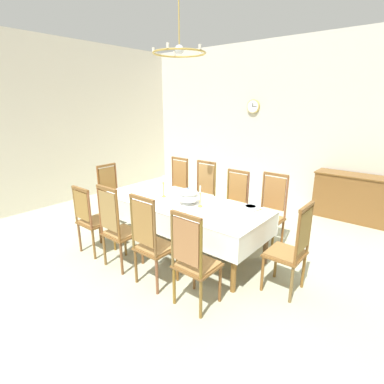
{
  "coord_description": "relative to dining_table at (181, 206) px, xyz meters",
  "views": [
    {
      "loc": [
        2.81,
        -3.02,
        2.22
      ],
      "look_at": [
        0.16,
        0.21,
        0.95
      ],
      "focal_mm": 27.81,
      "sensor_mm": 36.0,
      "label": 1
    }
  ],
  "objects": [
    {
      "name": "sideboard",
      "position": [
        1.76,
        3.02,
        -0.25
      ],
      "size": [
        1.44,
        0.48,
        0.9
      ],
      "rotation": [
        0.0,
        0.0,
        3.14
      ],
      "color": "brown",
      "rests_on": "ground"
    },
    {
      "name": "chair_south_a",
      "position": [
        -0.96,
        -0.93,
        -0.15
      ],
      "size": [
        0.44,
        0.42,
        1.06
      ],
      "color": "brown",
      "rests_on": "ground"
    },
    {
      "name": "chair_head_east",
      "position": [
        1.72,
        0.0,
        -0.13
      ],
      "size": [
        0.42,
        0.44,
        1.14
      ],
      "rotation": [
        0.0,
        0.0,
        1.57
      ],
      "color": "brown",
      "rests_on": "ground"
    },
    {
      "name": "chair_north_b",
      "position": [
        -0.32,
        0.94,
        -0.1
      ],
      "size": [
        0.44,
        0.42,
        1.2
      ],
      "rotation": [
        0.0,
        0.0,
        3.14
      ],
      "color": "brown",
      "rests_on": "ground"
    },
    {
      "name": "dining_table",
      "position": [
        0.0,
        0.0,
        0.0
      ],
      "size": [
        2.63,
        1.06,
        0.78
      ],
      "color": "brown",
      "rests_on": "ground"
    },
    {
      "name": "mounted_clock",
      "position": [
        -0.63,
        3.27,
        1.41
      ],
      "size": [
        0.31,
        0.06,
        0.31
      ],
      "color": "#D1B251"
    },
    {
      "name": "tablecloth",
      "position": [
        0.0,
        0.0,
        -0.01
      ],
      "size": [
        2.65,
        1.08,
        0.34
      ],
      "color": "white",
      "rests_on": "dining_table"
    },
    {
      "name": "candlestick_east",
      "position": [
        0.36,
        0.0,
        0.2
      ],
      "size": [
        0.07,
        0.07,
        0.32
      ],
      "color": "gold",
      "rests_on": "tablecloth"
    },
    {
      "name": "chair_head_west",
      "position": [
        -1.72,
        0.0,
        -0.13
      ],
      "size": [
        0.42,
        0.44,
        1.11
      ],
      "rotation": [
        0.0,
        0.0,
        -1.57
      ],
      "color": "brown",
      "rests_on": "ground"
    },
    {
      "name": "chair_south_d",
      "position": [
        1.01,
        -0.94,
        -0.12
      ],
      "size": [
        0.44,
        0.42,
        1.15
      ],
      "color": "brown",
      "rests_on": "ground"
    },
    {
      "name": "left_wall",
      "position": [
        -3.64,
        -0.14,
        1.05
      ],
      "size": [
        0.08,
        6.88,
        3.52
      ],
      "primitive_type": "cube",
      "color": "beige",
      "rests_on": "ground"
    },
    {
      "name": "soup_tureen",
      "position": [
        0.14,
        -0.0,
        0.2
      ],
      "size": [
        0.32,
        0.32,
        0.25
      ],
      "color": "white",
      "rests_on": "tablecloth"
    },
    {
      "name": "chandelier",
      "position": [
        -0.0,
        0.0,
        2.13
      ],
      "size": [
        0.71,
        0.7,
        0.66
      ],
      "color": "gold"
    },
    {
      "name": "chair_south_b",
      "position": [
        -0.32,
        -0.94,
        -0.11
      ],
      "size": [
        0.44,
        0.42,
        1.19
      ],
      "color": "brown",
      "rests_on": "ground"
    },
    {
      "name": "chair_south_c",
      "position": [
        0.35,
        -0.94,
        -0.11
      ],
      "size": [
        0.44,
        0.42,
        1.19
      ],
      "color": "brown",
      "rests_on": "ground"
    },
    {
      "name": "spoon_secondary",
      "position": [
        0.44,
        -0.38,
        0.08
      ],
      "size": [
        0.06,
        0.17,
        0.01
      ],
      "rotation": [
        0.0,
        0.0,
        -0.24
      ],
      "color": "gold",
      "rests_on": "tablecloth"
    },
    {
      "name": "chair_north_d",
      "position": [
        1.01,
        0.94,
        -0.11
      ],
      "size": [
        0.44,
        0.42,
        1.18
      ],
      "rotation": [
        0.0,
        0.0,
        3.14
      ],
      "color": "brown",
      "rests_on": "ground"
    },
    {
      "name": "ground",
      "position": [
        0.0,
        -0.14,
        -0.73
      ],
      "size": [
        7.2,
        6.88,
        0.04
      ],
      "primitive_type": "cube",
      "color": "#B7BC9E"
    },
    {
      "name": "chair_north_a",
      "position": [
        -0.96,
        0.94,
        -0.11
      ],
      "size": [
        0.44,
        0.42,
        1.19
      ],
      "rotation": [
        0.0,
        0.0,
        3.14
      ],
      "color": "brown",
      "rests_on": "ground"
    },
    {
      "name": "spoon_primary",
      "position": [
        1.08,
        0.41,
        0.08
      ],
      "size": [
        0.06,
        0.17,
        0.01
      ],
      "rotation": [
        0.0,
        0.0,
        -0.25
      ],
      "color": "gold",
      "rests_on": "tablecloth"
    },
    {
      "name": "bowl_near_left",
      "position": [
        0.96,
        0.39,
        0.1
      ],
      "size": [
        0.18,
        0.18,
        0.04
      ],
      "color": "white",
      "rests_on": "tablecloth"
    },
    {
      "name": "candlestick_west",
      "position": [
        -0.36,
        0.0,
        0.21
      ],
      "size": [
        0.07,
        0.07,
        0.35
      ],
      "color": "gold",
      "rests_on": "tablecloth"
    },
    {
      "name": "back_wall",
      "position": [
        0.0,
        3.34,
        1.05
      ],
      "size": [
        7.2,
        0.08,
        3.52
      ],
      "primitive_type": "cube",
      "color": "beige",
      "rests_on": "ground"
    },
    {
      "name": "chair_north_c",
      "position": [
        0.35,
        0.94,
        -0.13
      ],
      "size": [
        0.44,
        0.42,
        1.13
      ],
      "rotation": [
        0.0,
        0.0,
        3.14
      ],
      "color": "brown",
      "rests_on": "ground"
    },
    {
      "name": "bowl_near_right",
      "position": [
        0.31,
        -0.4,
        0.1
      ],
      "size": [
        0.19,
        0.19,
        0.04
      ],
      "color": "white",
      "rests_on": "tablecloth"
    }
  ]
}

